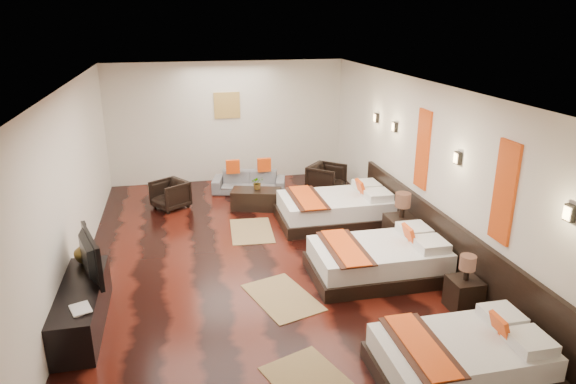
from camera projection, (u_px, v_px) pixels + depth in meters
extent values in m
cube|color=black|center=(263.00, 268.00, 8.06)|extent=(5.50, 9.50, 0.01)
cube|color=white|center=(260.00, 89.00, 7.14)|extent=(5.50, 9.50, 0.01)
cube|color=silver|center=(228.00, 122.00, 11.99)|extent=(5.50, 0.01, 2.80)
cube|color=silver|center=(65.00, 197.00, 7.04)|extent=(0.01, 9.50, 2.80)
cube|color=silver|center=(431.00, 172.00, 8.16)|extent=(0.01, 9.50, 2.80)
cube|color=black|center=(448.00, 247.00, 7.72)|extent=(0.08, 6.60, 0.90)
cube|color=black|center=(459.00, 369.00, 5.61)|extent=(1.86, 1.15, 0.19)
cube|color=white|center=(461.00, 351.00, 5.53)|extent=(1.77, 1.06, 0.27)
cube|color=#EA4B10|center=(500.00, 327.00, 5.54)|extent=(0.14, 0.28, 0.29)
cube|color=#38190F|center=(421.00, 346.00, 5.39)|extent=(0.49, 1.17, 0.02)
cube|color=#EA4B10|center=(421.00, 345.00, 5.38)|extent=(0.34, 1.17, 0.02)
cube|color=black|center=(377.00, 269.00, 7.79)|extent=(2.04, 1.26, 0.21)
cube|color=white|center=(378.00, 254.00, 7.71)|extent=(1.94, 1.17, 0.29)
cube|color=#EA4B10|center=(409.00, 235.00, 7.72)|extent=(0.15, 0.31, 0.31)
cube|color=#38190F|center=(345.00, 248.00, 7.55)|extent=(0.53, 1.28, 0.02)
cube|color=#EA4B10|center=(345.00, 247.00, 7.55)|extent=(0.37, 1.28, 0.02)
cube|color=black|center=(335.00, 217.00, 9.80)|extent=(2.13, 1.32, 0.22)
cube|color=white|center=(335.00, 204.00, 9.72)|extent=(2.03, 1.22, 0.30)
cube|color=#EA4B10|center=(361.00, 188.00, 9.73)|extent=(0.16, 0.32, 0.33)
cube|color=#38190F|center=(307.00, 198.00, 9.55)|extent=(0.56, 1.34, 0.02)
cube|color=#EA4B10|center=(307.00, 197.00, 9.55)|extent=(0.39, 1.34, 0.02)
cube|color=black|center=(464.00, 294.00, 6.86)|extent=(0.40, 0.40, 0.45)
cylinder|color=black|center=(466.00, 273.00, 6.76)|extent=(0.07, 0.07, 0.18)
cylinder|color=#3F2619|center=(468.00, 263.00, 6.71)|extent=(0.21, 0.21, 0.20)
cube|color=black|center=(400.00, 232.00, 8.73)|extent=(0.49, 0.49, 0.54)
cylinder|color=black|center=(402.00, 211.00, 8.61)|extent=(0.09, 0.09, 0.22)
cylinder|color=#3F2619|center=(403.00, 200.00, 8.55)|extent=(0.26, 0.26, 0.24)
cube|color=olive|center=(282.00, 297.00, 7.20)|extent=(1.07, 1.37, 0.01)
cube|color=olive|center=(252.00, 231.00, 9.43)|extent=(0.83, 1.25, 0.01)
cube|color=black|center=(82.00, 307.00, 6.46)|extent=(0.50, 1.80, 0.55)
imported|color=black|center=(84.00, 257.00, 6.54)|extent=(0.44, 1.02, 0.59)
imported|color=black|center=(71.00, 312.00, 5.83)|extent=(0.30, 0.34, 0.03)
imported|color=brown|center=(86.00, 250.00, 6.99)|extent=(0.37, 0.37, 0.35)
imported|color=slate|center=(249.00, 182.00, 11.45)|extent=(1.70, 0.98, 0.47)
imported|color=black|center=(170.00, 195.00, 10.47)|extent=(0.88, 0.87, 0.58)
imported|color=black|center=(326.00, 179.00, 11.35)|extent=(1.01, 1.00, 0.66)
cube|color=black|center=(256.00, 199.00, 10.49)|extent=(1.10, 0.76, 0.40)
imported|color=#326120|center=(258.00, 183.00, 10.43)|extent=(0.26, 0.23, 0.28)
cube|color=#D86014|center=(504.00, 192.00, 6.30)|extent=(0.04, 0.40, 1.30)
cube|color=#D86014|center=(423.00, 149.00, 8.34)|extent=(0.04, 0.40, 1.30)
cube|color=black|center=(570.00, 213.00, 5.24)|extent=(0.06, 0.12, 0.18)
cube|color=#FFD18C|center=(567.00, 213.00, 5.23)|extent=(0.02, 0.10, 0.14)
cube|color=black|center=(458.00, 158.00, 7.27)|extent=(0.06, 0.12, 0.18)
cube|color=#FFD18C|center=(456.00, 158.00, 7.26)|extent=(0.02, 0.10, 0.14)
cube|color=black|center=(395.00, 127.00, 9.30)|extent=(0.06, 0.12, 0.18)
cube|color=#FFD18C|center=(393.00, 127.00, 9.29)|extent=(0.02, 0.10, 0.14)
cube|color=black|center=(376.00, 118.00, 10.13)|extent=(0.06, 0.12, 0.18)
cube|color=#FFD18C|center=(375.00, 118.00, 10.12)|extent=(0.02, 0.10, 0.14)
cube|color=#AD873F|center=(227.00, 105.00, 11.84)|extent=(0.60, 0.04, 0.60)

